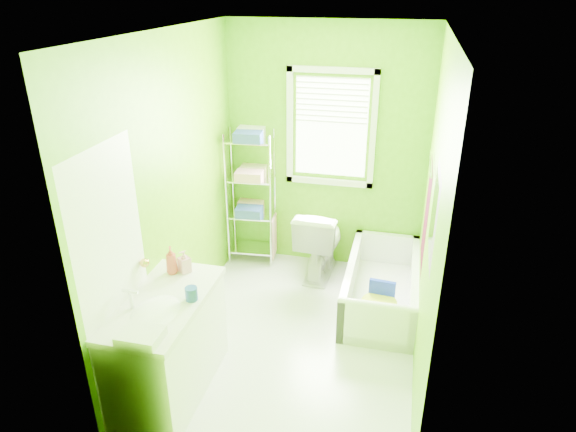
% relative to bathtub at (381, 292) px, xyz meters
% --- Properties ---
extents(ground, '(2.90, 2.90, 0.00)m').
position_rel_bathtub_xyz_m(ground, '(-0.71, -0.68, -0.15)').
color(ground, silver).
rests_on(ground, ground).
extents(room_envelope, '(2.14, 2.94, 2.62)m').
position_rel_bathtub_xyz_m(room_envelope, '(-0.71, -0.68, 1.40)').
color(room_envelope, '#59A307').
rests_on(room_envelope, ground).
extents(window, '(0.92, 0.05, 1.22)m').
position_rel_bathtub_xyz_m(window, '(-0.66, 0.74, 1.47)').
color(window, white).
rests_on(window, ground).
extents(door, '(0.09, 0.80, 2.00)m').
position_rel_bathtub_xyz_m(door, '(-1.75, -1.68, 0.85)').
color(door, white).
rests_on(door, ground).
extents(right_wall_decor, '(0.04, 1.48, 1.17)m').
position_rel_bathtub_xyz_m(right_wall_decor, '(0.32, -0.70, 1.17)').
color(right_wall_decor, '#470818').
rests_on(right_wall_decor, ground).
extents(bathtub, '(0.67, 1.44, 0.47)m').
position_rel_bathtub_xyz_m(bathtub, '(0.00, 0.00, 0.00)').
color(bathtub, white).
rests_on(bathtub, ground).
extents(toilet, '(0.47, 0.79, 0.79)m').
position_rel_bathtub_xyz_m(toilet, '(-0.70, 0.46, 0.25)').
color(toilet, white).
rests_on(toilet, ground).
extents(vanity, '(0.56, 1.11, 1.06)m').
position_rel_bathtub_xyz_m(vanity, '(-1.49, -1.54, 0.29)').
color(vanity, white).
rests_on(vanity, ground).
extents(wire_shelf_unit, '(0.53, 0.43, 1.52)m').
position_rel_bathtub_xyz_m(wire_shelf_unit, '(-1.48, 0.61, 0.78)').
color(wire_shelf_unit, silver).
rests_on(wire_shelf_unit, ground).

